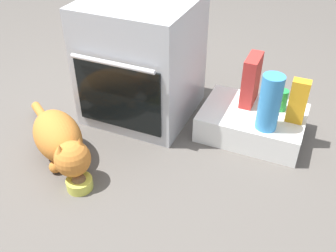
{
  "coord_description": "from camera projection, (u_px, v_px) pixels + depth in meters",
  "views": [
    {
      "loc": [
        0.86,
        -1.4,
        1.33
      ],
      "look_at": [
        0.26,
        -0.04,
        0.25
      ],
      "focal_mm": 41.19,
      "sensor_mm": 36.0,
      "label": 1
    }
  ],
  "objects": [
    {
      "name": "food_bowl",
      "position": [
        79.0,
        183.0,
        1.83
      ],
      "size": [
        0.13,
        0.13,
        0.08
      ],
      "color": "#D1D14C",
      "rests_on": "ground"
    },
    {
      "name": "juice_carton",
      "position": [
        298.0,
        101.0,
        1.97
      ],
      "size": [
        0.09,
        0.06,
        0.24
      ],
      "primitive_type": "cube",
      "color": "orange",
      "rests_on": "pantry_cabinet"
    },
    {
      "name": "water_bottle",
      "position": [
        270.0,
        103.0,
        1.91
      ],
      "size": [
        0.11,
        0.11,
        0.3
      ],
      "primitive_type": "cylinder",
      "color": "#388CD1",
      "rests_on": "pantry_cabinet"
    },
    {
      "name": "soda_can",
      "position": [
        281.0,
        100.0,
        2.1
      ],
      "size": [
        0.07,
        0.07,
        0.12
      ],
      "primitive_type": "cylinder",
      "color": "green",
      "rests_on": "pantry_cabinet"
    },
    {
      "name": "ground",
      "position": [
        126.0,
        148.0,
        2.1
      ],
      "size": [
        8.0,
        8.0,
        0.0
      ],
      "primitive_type": "plane",
      "color": "#56514C"
    },
    {
      "name": "pantry_cabinet",
      "position": [
        252.0,
        123.0,
        2.16
      ],
      "size": [
        0.56,
        0.41,
        0.15
      ],
      "primitive_type": "cube",
      "color": "white",
      "rests_on": "ground"
    },
    {
      "name": "oven",
      "position": [
        142.0,
        60.0,
        2.2
      ],
      "size": [
        0.58,
        0.62,
        0.69
      ],
      "color": "#B7BABF",
      "rests_on": "ground"
    },
    {
      "name": "cat",
      "position": [
        60.0,
        140.0,
        1.94
      ],
      "size": [
        0.67,
        0.52,
        0.25
      ],
      "rotation": [
        0.0,
        0.0,
        -0.62
      ],
      "color": "#C6752D",
      "rests_on": "ground"
    },
    {
      "name": "cereal_box",
      "position": [
        251.0,
        80.0,
        2.11
      ],
      "size": [
        0.07,
        0.18,
        0.28
      ],
      "primitive_type": "cube",
      "color": "#B72D28",
      "rests_on": "pantry_cabinet"
    }
  ]
}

